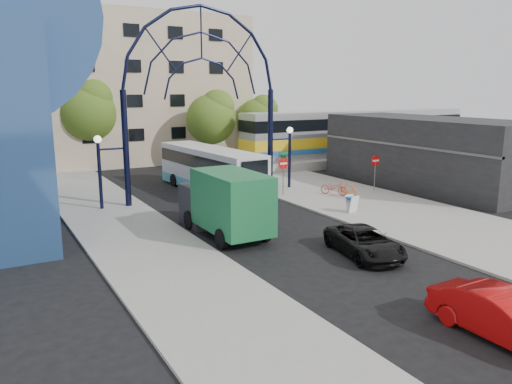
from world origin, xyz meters
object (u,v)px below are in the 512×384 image
gateway_arch (202,64)px  street_name_sign (284,163)px  city_bus (210,169)px  bike_near_b (349,190)px  tree_north_a (212,116)px  train_car (360,132)px  green_truck (224,203)px  stop_sign (283,167)px  black_suv (364,242)px  do_not_enter_sign (375,164)px  tree_north_b (88,110)px  tree_north_c (259,117)px  sandwich_board (352,202)px  red_sedan (502,316)px  bike_near_a (334,188)px

gateway_arch → street_name_sign: bearing=-15.1°
city_bus → bike_near_b: size_ratio=6.68×
tree_north_a → bike_near_b: bearing=-83.5°
train_car → green_truck: train_car is taller
stop_sign → black_suv: size_ratio=0.57×
do_not_enter_sign → tree_north_b: size_ratio=0.31×
bike_near_b → tree_north_c: bearing=80.8°
sandwich_board → train_car: (14.40, 16.02, 2.16)m
tree_north_b → red_sedan: (3.69, -37.31, -4.56)m
black_suv → red_sedan: (-1.52, -7.50, 0.09)m
bike_near_b → red_sedan: bearing=-113.3°
city_bus → bike_near_a: 8.51m
stop_sign → tree_north_a: size_ratio=0.36×
tree_north_a → bike_near_b: tree_north_a is taller
black_suv → city_bus: bearing=102.1°
green_truck → street_name_sign: bearing=40.8°
gateway_arch → tree_north_b: size_ratio=1.70×
tree_north_a → tree_north_c: bearing=18.4°
tree_north_a → black_suv: 26.55m
bike_near_b → tree_north_a: bearing=99.5°
street_name_sign → red_sedan: bearing=-105.1°
gateway_arch → do_not_enter_sign: bearing=-20.0°
tree_north_a → train_car: bearing=-15.8°
street_name_sign → tree_north_c: (6.92, 15.33, 2.15)m
gateway_arch → sandwich_board: gateway_arch is taller
tree_north_a → black_suv: bearing=-100.5°
sandwich_board → city_bus: 10.69m
stop_sign → street_name_sign: 0.74m
sandwich_board → black_suv: (-4.27, -5.86, -0.13)m
tree_north_a → black_suv: tree_north_a is taller
street_name_sign → stop_sign: bearing=-123.6°
gateway_arch → bike_near_b: (8.02, -4.84, -7.93)m
gateway_arch → stop_sign: (4.80, -2.00, -6.56)m
tree_north_a → red_sedan: tree_north_a is taller
stop_sign → tree_north_a: 14.23m
train_car → tree_north_a: 14.52m
stop_sign → red_sedan: size_ratio=0.58×
bike_near_b → sandwich_board: bearing=-124.2°
tree_north_a → tree_north_c: tree_north_a is taller
street_name_sign → tree_north_a: bearing=86.0°
train_car → bike_near_b: size_ratio=14.83×
sandwich_board → train_car: bearing=48.1°
gateway_arch → train_car: gateway_arch is taller
gateway_arch → sandwich_board: (5.60, -8.02, -7.81)m
do_not_enter_sign → green_truck: green_truck is taller
tree_north_a → bike_near_a: tree_north_a is taller
tree_north_a → bike_near_b: size_ratio=4.13×
street_name_sign → tree_north_b: size_ratio=0.35×
do_not_enter_sign → tree_north_b: tree_north_b is taller
stop_sign → street_name_sign: (0.40, 0.60, 0.14)m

